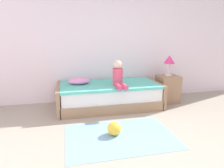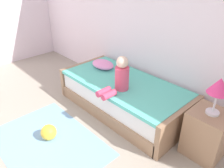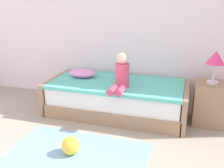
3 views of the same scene
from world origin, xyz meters
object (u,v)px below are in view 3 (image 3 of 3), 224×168
(bed, at_px, (117,98))
(nightstand, at_px, (210,103))
(child_figure, at_px, (121,74))
(table_lamp, at_px, (216,59))
(pillow, at_px, (82,73))
(toy_ball, at_px, (71,146))

(bed, bearing_deg, nightstand, 1.88)
(nightstand, xyz_separation_m, child_figure, (-1.22, -0.27, 0.40))
(nightstand, bearing_deg, table_lamp, 0.00)
(pillow, bearing_deg, toy_ball, -72.70)
(table_lamp, height_order, pillow, table_lamp)
(table_lamp, bearing_deg, nightstand, 0.00)
(bed, height_order, toy_ball, bed)
(bed, bearing_deg, table_lamp, 1.88)
(nightstand, distance_m, toy_ball, 2.01)
(bed, height_order, pillow, pillow)
(table_lamp, bearing_deg, bed, -178.12)
(pillow, bearing_deg, bed, -9.37)
(child_figure, height_order, toy_ball, child_figure)
(table_lamp, distance_m, pillow, 1.99)
(bed, distance_m, nightstand, 1.35)
(bed, distance_m, toy_ball, 1.26)
(pillow, bearing_deg, nightstand, -1.63)
(child_figure, bearing_deg, nightstand, 12.61)
(table_lamp, relative_size, toy_ball, 2.12)
(bed, distance_m, table_lamp, 1.52)
(table_lamp, height_order, child_figure, table_lamp)
(nightstand, bearing_deg, pillow, 178.37)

